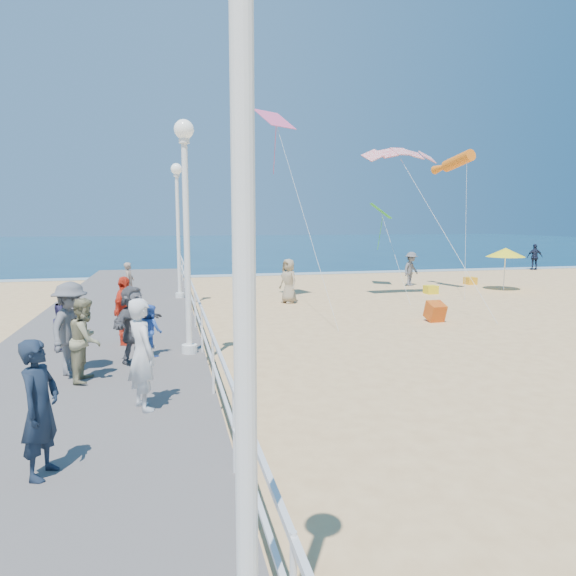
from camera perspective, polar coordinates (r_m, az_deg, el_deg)
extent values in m
plane|color=#EBBD7B|center=(13.75, 12.25, -7.38)|extent=(160.00, 160.00, 0.00)
cube|color=#0C314D|center=(77.27, -8.95, 4.81)|extent=(160.00, 90.00, 0.05)
cube|color=silver|center=(33.16, -3.11, 1.49)|extent=(160.00, 1.20, 0.04)
cube|color=slate|center=(12.53, -20.82, -8.21)|extent=(5.00, 44.00, 0.40)
cube|color=white|center=(12.17, -9.59, -2.25)|extent=(0.05, 42.00, 0.06)
cube|color=white|center=(12.26, -9.54, -4.56)|extent=(0.05, 42.00, 0.04)
cylinder|color=white|center=(3.07, -4.82, -4.46)|extent=(0.14, 0.14, 4.70)
cylinder|color=white|center=(12.35, -10.89, -6.65)|extent=(0.36, 0.36, 0.20)
cylinder|color=white|center=(12.00, -11.17, 4.31)|extent=(0.14, 0.14, 4.70)
sphere|color=white|center=(12.15, -11.50, 16.88)|extent=(0.44, 0.44, 0.44)
cylinder|color=white|center=(21.19, -11.92, -0.78)|extent=(0.36, 0.36, 0.20)
cylinder|color=white|center=(20.99, -12.09, 5.58)|extent=(0.14, 0.14, 4.70)
sphere|color=white|center=(21.07, -12.30, 12.80)|extent=(0.44, 0.44, 0.44)
imported|color=silver|center=(8.76, -15.92, -7.09)|extent=(0.68, 0.80, 1.85)
imported|color=blue|center=(8.82, -14.98, -4.56)|extent=(0.47, 0.52, 0.87)
imported|color=#162131|center=(6.99, -25.84, -11.94)|extent=(0.57, 0.71, 1.70)
imported|color=gray|center=(10.69, -21.55, -5.34)|extent=(0.71, 0.86, 1.62)
imported|color=#595A5E|center=(11.18, -22.95, -4.17)|extent=(1.07, 1.38, 1.88)
imported|color=red|center=(13.42, -17.72, -2.42)|extent=(0.72, 1.09, 1.72)
imported|color=#525156|center=(11.73, -16.82, -3.83)|extent=(1.28, 1.59, 1.70)
imported|color=gray|center=(20.54, -17.22, 0.63)|extent=(0.44, 0.60, 1.51)
imported|color=#1C1938|center=(13.52, -23.45, -3.13)|extent=(0.80, 0.88, 1.48)
imported|color=#5D5E62|center=(28.41, 13.51, 2.08)|extent=(1.36, 1.21, 1.83)
imported|color=#181F35|center=(40.57, 25.73, 3.13)|extent=(1.16, 0.69, 1.86)
imported|color=gray|center=(21.80, 0.06, 0.79)|extent=(0.96, 1.10, 1.89)
cube|color=red|center=(18.53, 16.03, -2.71)|extent=(0.57, 0.73, 0.74)
cylinder|color=white|center=(28.04, 22.91, 1.60)|extent=(0.05, 0.05, 1.80)
cone|color=yellow|center=(27.96, 23.02, 3.66)|extent=(1.90, 1.90, 0.45)
cube|color=yellow|center=(25.61, 15.58, -0.17)|extent=(0.55, 0.55, 0.40)
cube|color=#F5A419|center=(30.04, 19.60, 0.77)|extent=(0.55, 0.55, 0.40)
cylinder|color=orange|center=(26.38, 18.39, 13.26)|extent=(1.06, 2.99, 1.15)
cube|color=#DB5082|center=(21.96, -1.49, 18.26)|extent=(1.78, 1.70, 0.81)
cube|color=green|center=(27.49, 10.25, 8.43)|extent=(1.40, 1.56, 0.80)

